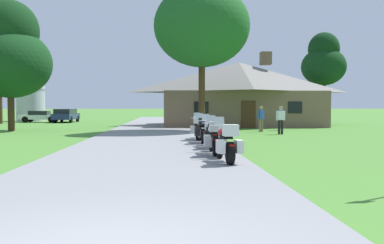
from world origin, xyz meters
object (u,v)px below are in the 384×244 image
Objects in this scene: motorcycle_white_fourth_in_row at (202,130)px; parked_white_sedan_far_left at (40,116)px; motorcycle_white_second_in_row at (214,138)px; tree_right_of_lodge at (324,62)px; bystander_blue_shirt_beside_signpost at (261,117)px; motorcycle_red_nearest_to_camera at (226,143)px; parked_navy_suv_far_left at (66,115)px; tree_by_lodge_front at (202,15)px; motorcycle_silver_third_in_row at (211,134)px; metal_silo_distant at (30,86)px; bystander_blue_shirt_near_lodge at (281,117)px; bystander_white_shirt_by_tree at (281,119)px; motorcycle_green_farthest_in_row at (197,128)px; tree_left_near at (10,54)px.

parked_white_sedan_far_left is (-14.81, 25.58, 0.03)m from motorcycle_white_fourth_in_row.
motorcycle_white_second_in_row is 0.24× the size of tree_right_of_lodge.
parked_white_sedan_far_left is (-19.40, 17.10, -0.31)m from bystander_blue_shirt_beside_signpost.
motorcycle_red_nearest_to_camera is 34.33m from parked_navy_suv_far_left.
motorcycle_red_nearest_to_camera is 0.17× the size of tree_by_lodge_front.
motorcycle_white_second_in_row is at bearing -139.84° from bystander_blue_shirt_beside_signpost.
metal_silo_distant is at bearing 112.07° from motorcycle_silver_third_in_row.
bystander_blue_shirt_near_lodge is 0.99× the size of bystander_white_shirt_by_tree.
metal_silo_distant reaches higher than motorcycle_white_fourth_in_row.
motorcycle_red_nearest_to_camera is at bearing -85.82° from motorcycle_green_farthest_in_row.
motorcycle_white_fourth_in_row is 29.56m from parked_white_sedan_far_left.
parked_white_sedan_far_left is (-15.57, 16.15, -7.16)m from tree_by_lodge_front.
tree_right_of_lodge is at bearing 21.15° from tree_left_near.
bystander_blue_shirt_beside_signpost is (4.57, 13.03, 0.34)m from motorcycle_white_second_in_row.
tree_right_of_lodge is 31.44m from metal_silo_distant.
tree_by_lodge_front is 1.36× the size of tree_left_near.
bystander_blue_shirt_near_lodge is 8.83m from tree_by_lodge_front.
motorcycle_red_nearest_to_camera is 0.26× the size of metal_silo_distant.
tree_by_lodge_front is 1.52× the size of metal_silo_distant.
motorcycle_green_farthest_in_row is (-0.24, 4.03, 0.00)m from motorcycle_silver_third_in_row.
motorcycle_green_farthest_in_row is 0.24× the size of tree_right_of_lodge.
bystander_blue_shirt_beside_signpost reaches higher than motorcycle_silver_third_in_row.
motorcycle_white_second_in_row is 0.24× the size of tree_left_near.
motorcycle_green_farthest_in_row is (-0.08, 1.80, 0.00)m from motorcycle_white_fourth_in_row.
bystander_white_shirt_by_tree is (5.02, 8.13, 0.34)m from motorcycle_silver_third_in_row.
bystander_blue_shirt_near_lodge is at bearing 67.01° from motorcycle_white_second_in_row.
bystander_blue_shirt_near_lodge is 0.99× the size of bystander_blue_shirt_beside_signpost.
metal_silo_distant reaches higher than bystander_blue_shirt_beside_signpost.
motorcycle_red_nearest_to_camera is 6.55m from motorcycle_white_fourth_in_row.
motorcycle_silver_third_in_row is 13.71m from tree_by_lodge_front.
tree_by_lodge_front reaches higher than bystander_blue_shirt_near_lodge.
parked_navy_suv_far_left is (-12.92, 16.07, -7.03)m from tree_by_lodge_front.
tree_by_lodge_front reaches higher than parked_navy_suv_far_left.
motorcycle_white_fourth_in_row is at bearing -63.36° from parked_navy_suv_far_left.
metal_silo_distant is at bearing 105.83° from bystander_blue_shirt_beside_signpost.
bystander_blue_shirt_near_lodge is 0.14× the size of tree_by_lodge_front.
motorcycle_silver_third_in_row reaches higher than parked_white_sedan_far_left.
bystander_white_shirt_by_tree reaches higher than motorcycle_silver_third_in_row.
bystander_blue_shirt_beside_signpost is 2.64m from bystander_white_shirt_by_tree.
tree_by_lodge_front is at bearing -47.95° from metal_silo_distant.
tree_left_near is (-12.18, 10.43, 4.63)m from motorcycle_white_fourth_in_row.
tree_right_of_lodge is 27.29m from tree_left_near.
motorcycle_white_fourth_in_row is 0.17× the size of tree_by_lodge_front.
motorcycle_white_second_in_row is 11.66m from bystander_white_shirt_by_tree.
motorcycle_white_second_in_row is at bearing -66.78° from parked_navy_suv_far_left.
parked_navy_suv_far_left reaches higher than parked_white_sedan_far_left.
motorcycle_white_fourth_in_row is (-0.16, 6.55, 0.00)m from motorcycle_red_nearest_to_camera.
parked_white_sedan_far_left is at bearing 118.66° from motorcycle_white_fourth_in_row.
motorcycle_silver_third_in_row is 0.49× the size of parked_white_sedan_far_left.
tree_right_of_lodge is 0.98× the size of tree_left_near.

